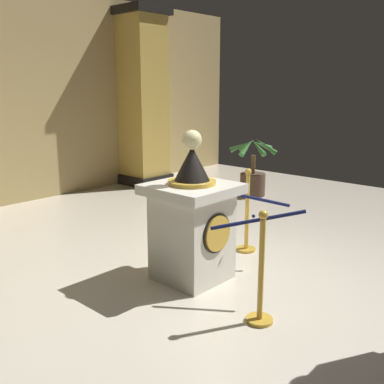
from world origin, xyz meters
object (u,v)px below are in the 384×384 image
(potted_palm_right, at_px, (253,176))
(pedestal_clock, at_px, (192,222))
(stanchion_near, at_px, (261,284))
(stanchion_far, at_px, (247,222))

(potted_palm_right, bearing_deg, pedestal_clock, -154.36)
(stanchion_near, xyz_separation_m, potted_palm_right, (3.80, 2.74, 0.03))
(stanchion_near, height_order, potted_palm_right, potted_palm_right)
(stanchion_near, relative_size, stanchion_far, 0.97)
(potted_palm_right, bearing_deg, stanchion_near, -144.21)
(stanchion_far, bearing_deg, stanchion_near, -140.41)
(stanchion_near, relative_size, potted_palm_right, 0.90)
(stanchion_far, relative_size, potted_palm_right, 0.93)
(pedestal_clock, distance_m, stanchion_near, 1.12)
(stanchion_far, height_order, potted_palm_right, potted_palm_right)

